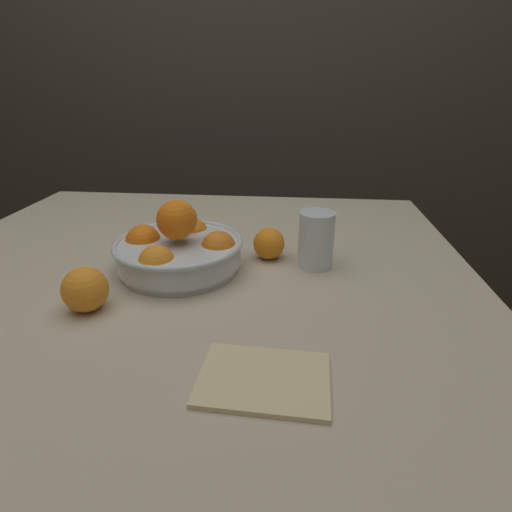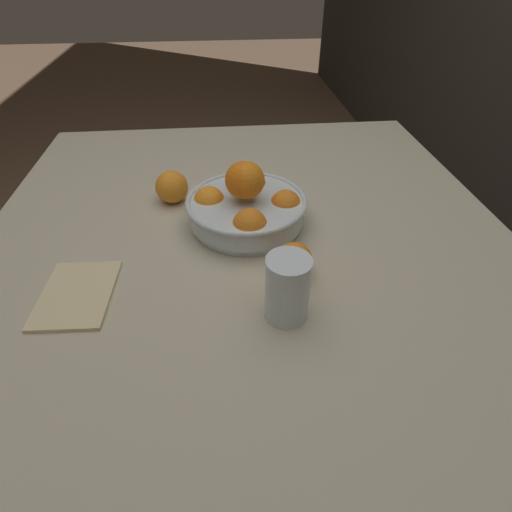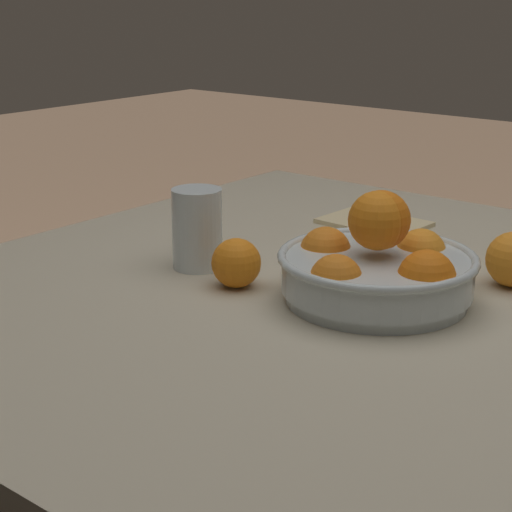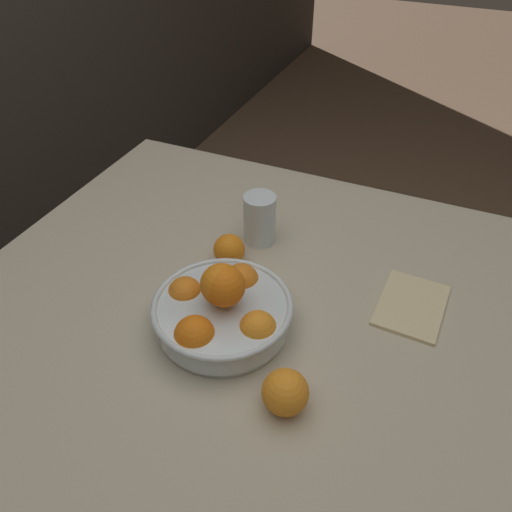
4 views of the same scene
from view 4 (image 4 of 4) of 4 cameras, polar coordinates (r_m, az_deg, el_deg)
The scene contains 7 objects.
ground_plane at distance 1.59m, azimuth -2.41°, elevation -25.09°, with size 12.00×12.00×0.00m, color brown.
dining_table at distance 1.05m, azimuth -3.36°, elevation -10.04°, with size 1.24×1.18×0.70m.
fruit_bowl at distance 0.96m, azimuth -3.92°, elevation -6.10°, with size 0.27×0.27×0.15m.
juice_glass at distance 1.17m, azimuth 0.42°, elevation 3.96°, with size 0.08×0.08×0.12m.
orange_loose_near_bowl at distance 0.85m, azimuth 3.36°, elevation -15.27°, with size 0.08×0.08×0.08m, color orange.
orange_loose_front at distance 1.12m, azimuth -3.09°, elevation 0.74°, with size 0.07×0.07×0.07m, color orange.
napkin at distance 1.08m, azimuth 17.34°, elevation -5.39°, with size 0.18×0.13×0.01m, color beige.
Camera 4 is at (-0.60, -0.33, 1.44)m, focal length 35.00 mm.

